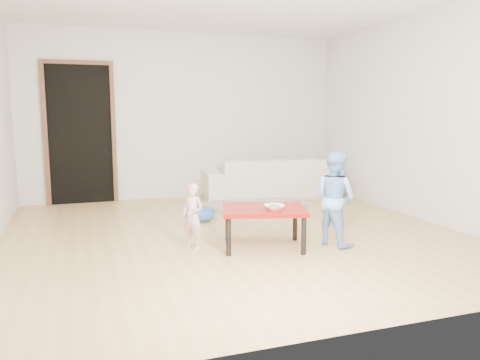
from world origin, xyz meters
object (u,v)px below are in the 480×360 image
red_table (264,228)px  child_pink (193,216)px  bowl (274,207)px  basin (200,216)px  child_blue (335,198)px  sofa (271,177)px

red_table → child_pink: (-0.69, 0.19, 0.13)m
bowl → basin: bearing=105.2°
red_table → bowl: (0.06, -0.12, 0.23)m
bowl → basin: (-0.40, 1.47, -0.38)m
bowl → child_blue: bearing=-0.6°
child_pink → basin: (0.36, 1.15, -0.27)m
child_pink → child_blue: 1.47m
red_table → child_blue: bearing=-9.6°
sofa → red_table: size_ratio=2.61×
red_table → bowl: 0.27m
bowl → child_blue: size_ratio=0.20×
child_blue → basin: child_blue is taller
sofa → child_blue: size_ratio=2.22×
child_pink → basin: child_pink is taller
bowl → basin: size_ratio=0.50×
red_table → basin: red_table is taller
bowl → child_pink: size_ratio=0.30×
basin → bowl: bearing=-74.8°
child_blue → red_table: bearing=58.3°
child_blue → basin: bearing=14.1°
sofa → child_blue: bearing=87.5°
red_table → bowl: bearing=-61.8°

